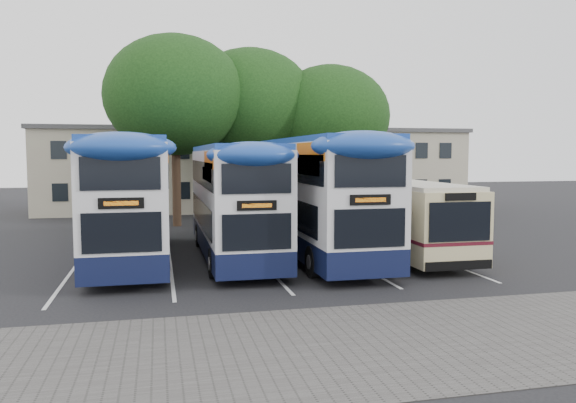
# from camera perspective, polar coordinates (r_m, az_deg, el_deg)

# --- Properties ---
(ground) EXTENTS (120.00, 120.00, 0.00)m
(ground) POSITION_cam_1_polar(r_m,az_deg,el_deg) (18.71, 11.55, -8.34)
(ground) COLOR black
(ground) RESTS_ON ground
(paving_strip) EXTENTS (40.00, 6.00, 0.01)m
(paving_strip) POSITION_cam_1_polar(r_m,az_deg,el_deg) (13.53, 12.68, -13.51)
(paving_strip) COLOR #595654
(paving_strip) RESTS_ON ground
(bay_lines) EXTENTS (14.12, 11.00, 0.01)m
(bay_lines) POSITION_cam_1_polar(r_m,az_deg,el_deg) (22.30, -2.78, -6.10)
(bay_lines) COLOR silver
(bay_lines) RESTS_ON ground
(depot_building) EXTENTS (32.40, 8.40, 6.20)m
(depot_building) POSITION_cam_1_polar(r_m,az_deg,el_deg) (44.22, -3.10, 3.44)
(depot_building) COLOR #B9AA95
(depot_building) RESTS_ON ground
(lamp_post) EXTENTS (0.25, 1.05, 9.06)m
(lamp_post) POSITION_cam_1_polar(r_m,az_deg,el_deg) (38.99, 7.47, 6.05)
(lamp_post) COLOR gray
(lamp_post) RESTS_ON ground
(tree_left) EXTENTS (8.17, 8.17, 11.10)m
(tree_left) POSITION_cam_1_polar(r_m,az_deg,el_deg) (33.68, -11.40, 10.51)
(tree_left) COLOR black
(tree_left) RESTS_ON ground
(tree_mid) EXTENTS (8.22, 8.22, 10.84)m
(tree_mid) POSITION_cam_1_polar(r_m,az_deg,el_deg) (35.89, -3.83, 9.79)
(tree_mid) COLOR black
(tree_mid) RESTS_ON ground
(tree_right) EXTENTS (7.64, 7.64, 9.85)m
(tree_right) POSITION_cam_1_polar(r_m,az_deg,el_deg) (36.08, 4.25, 8.58)
(tree_right) COLOR black
(tree_right) RESTS_ON ground
(bus_dd_left) EXTENTS (2.80, 11.56, 4.82)m
(bus_dd_left) POSITION_cam_1_polar(r_m,az_deg,el_deg) (23.04, -15.70, 0.73)
(bus_dd_left) COLOR #0F1537
(bus_dd_left) RESTS_ON ground
(bus_dd_mid) EXTENTS (2.66, 10.97, 4.57)m
(bus_dd_mid) POSITION_cam_1_polar(r_m,az_deg,el_deg) (22.85, -5.56, 0.51)
(bus_dd_mid) COLOR #0F1537
(bus_dd_mid) RESTS_ON ground
(bus_dd_right) EXTENTS (2.84, 11.71, 4.88)m
(bus_dd_right) POSITION_cam_1_polar(r_m,az_deg,el_deg) (23.09, 3.02, 0.99)
(bus_dd_right) COLOR #0F1537
(bus_dd_right) RESTS_ON ground
(bus_single) EXTENTS (2.64, 10.38, 3.10)m
(bus_single) POSITION_cam_1_polar(r_m,az_deg,el_deg) (24.49, 10.87, -1.06)
(bus_single) COLOR #D0C18B
(bus_single) RESTS_ON ground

